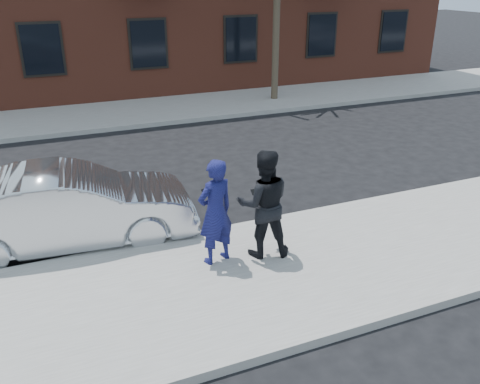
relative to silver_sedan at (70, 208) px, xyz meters
name	(u,v)px	position (x,y,z in m)	size (l,w,h in m)	color
ground	(323,258)	(4.02, -2.30, -0.74)	(100.00, 100.00, 0.00)	black
near_sidewalk	(331,261)	(4.02, -2.55, -0.67)	(50.00, 3.50, 0.15)	gray
near_curb	(283,219)	(4.02, -0.75, -0.67)	(50.00, 0.10, 0.15)	#999691
far_sidewalk	(161,110)	(4.02, 8.95, -0.67)	(50.00, 3.50, 0.15)	gray
far_curb	(175,122)	(4.02, 7.15, -0.67)	(50.00, 0.10, 0.15)	#999691
silver_sedan	(70,208)	(0.00, 0.00, 0.00)	(1.58, 4.52, 1.49)	#B7BABF
man_hoodie	(215,212)	(2.16, -1.85, 0.33)	(0.77, 0.61, 1.84)	navy
man_peacoat	(264,204)	(3.00, -1.94, 0.36)	(1.09, 0.95, 1.91)	black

